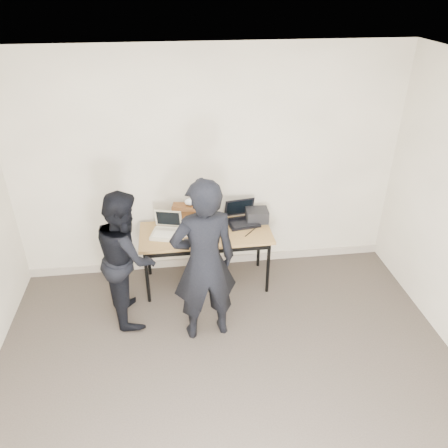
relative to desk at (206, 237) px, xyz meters
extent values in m
cube|color=#403730|center=(0.08, -1.84, -0.69)|extent=(4.50, 4.50, 0.05)
cube|color=white|center=(0.08, -1.84, 2.06)|extent=(4.50, 4.50, 0.05)
cube|color=beige|center=(0.08, 0.44, 0.69)|extent=(4.50, 0.05, 2.70)
cube|color=olive|center=(0.00, 0.01, 0.04)|extent=(1.50, 0.66, 0.03)
cylinder|color=black|center=(-0.69, -0.26, -0.32)|extent=(0.04, 0.04, 0.68)
cylinder|color=black|center=(0.69, -0.25, -0.32)|extent=(0.04, 0.04, 0.68)
cylinder|color=black|center=(-0.69, 0.27, -0.32)|extent=(0.04, 0.04, 0.68)
cylinder|color=black|center=(0.69, 0.28, -0.32)|extent=(0.04, 0.04, 0.68)
cube|color=black|center=(0.00, -0.27, -0.02)|extent=(1.40, 0.03, 0.06)
cube|color=beige|center=(-0.45, -0.02, 0.08)|extent=(0.37, 0.33, 0.04)
cube|color=#F2EACE|center=(-0.46, -0.05, 0.10)|extent=(0.28, 0.20, 0.01)
cube|color=beige|center=(-0.41, 0.13, 0.20)|extent=(0.31, 0.13, 0.22)
cube|color=black|center=(-0.42, 0.12, 0.20)|extent=(0.27, 0.10, 0.18)
cube|color=beige|center=(-0.42, 0.11, 0.10)|extent=(0.27, 0.09, 0.02)
cube|color=black|center=(0.00, -0.10, 0.07)|extent=(0.34, 0.29, 0.02)
cube|color=black|center=(0.00, -0.12, 0.08)|extent=(0.27, 0.17, 0.01)
cube|color=black|center=(0.03, 0.04, 0.19)|extent=(0.31, 0.13, 0.22)
cube|color=#26333F|center=(0.03, 0.04, 0.19)|extent=(0.27, 0.10, 0.18)
cube|color=black|center=(0.03, 0.02, 0.08)|extent=(0.27, 0.07, 0.01)
cube|color=black|center=(0.46, 0.13, 0.07)|extent=(0.39, 0.31, 0.02)
cube|color=black|center=(0.46, 0.10, 0.09)|extent=(0.31, 0.19, 0.01)
cube|color=black|center=(0.43, 0.30, 0.20)|extent=(0.37, 0.14, 0.24)
cube|color=black|center=(0.43, 0.29, 0.20)|extent=(0.31, 0.11, 0.20)
cube|color=black|center=(0.44, 0.26, 0.08)|extent=(0.32, 0.07, 0.02)
cube|color=brown|center=(-0.18, 0.23, 0.18)|extent=(0.38, 0.22, 0.24)
cube|color=brown|center=(-0.19, 0.17, 0.28)|extent=(0.37, 0.13, 0.07)
cube|color=brown|center=(-0.02, 0.21, 0.16)|extent=(0.03, 0.10, 0.02)
ellipsoid|color=white|center=(-0.15, 0.23, 0.34)|extent=(0.14, 0.11, 0.08)
cube|color=black|center=(0.63, 0.19, 0.13)|extent=(0.26, 0.22, 0.15)
cube|color=black|center=(-0.22, -0.17, 0.07)|extent=(0.07, 0.04, 0.03)
cube|color=silver|center=(-0.24, -0.07, 0.06)|extent=(0.27, 0.10, 0.01)
cube|color=black|center=(-0.42, 0.06, 0.06)|extent=(0.22, 0.26, 0.01)
cube|color=black|center=(0.52, -0.05, 0.06)|extent=(0.18, 0.20, 0.01)
cube|color=black|center=(0.20, 0.20, 0.06)|extent=(0.25, 0.02, 0.01)
imported|color=black|center=(-0.09, -0.82, 0.22)|extent=(0.70, 0.52, 1.76)
imported|color=black|center=(-0.86, -0.42, 0.08)|extent=(0.69, 0.82, 1.49)
cube|color=#AC9F8E|center=(0.08, 0.40, -0.61)|extent=(4.50, 0.03, 0.10)
camera|label=1|loc=(-0.33, -4.25, 2.64)|focal=35.00mm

